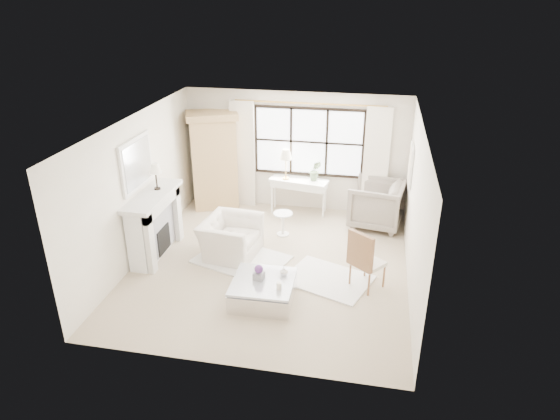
{
  "coord_description": "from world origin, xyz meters",
  "views": [
    {
      "loc": [
        1.74,
        -7.89,
        4.82
      ],
      "look_at": [
        0.15,
        0.2,
        1.05
      ],
      "focal_mm": 32.0,
      "sensor_mm": 36.0,
      "label": 1
    }
  ],
  "objects_px": {
    "coffee_table": "(263,291)",
    "club_armchair": "(231,237)",
    "console_table": "(299,196)",
    "armoire": "(214,160)"
  },
  "relations": [
    {
      "from": "armoire",
      "to": "console_table",
      "type": "bearing_deg",
      "value": -21.14
    },
    {
      "from": "coffee_table",
      "to": "club_armchair",
      "type": "bearing_deg",
      "value": 123.33
    },
    {
      "from": "club_armchair",
      "to": "coffee_table",
      "type": "bearing_deg",
      "value": -137.97
    },
    {
      "from": "armoire",
      "to": "club_armchair",
      "type": "distance_m",
      "value": 2.52
    },
    {
      "from": "coffee_table",
      "to": "armoire",
      "type": "bearing_deg",
      "value": 117.34
    },
    {
      "from": "console_table",
      "to": "coffee_table",
      "type": "height_order",
      "value": "console_table"
    },
    {
      "from": "armoire",
      "to": "console_table",
      "type": "xyz_separation_m",
      "value": [
        1.96,
        0.02,
        -0.74
      ]
    },
    {
      "from": "armoire",
      "to": "coffee_table",
      "type": "bearing_deg",
      "value": -82.93
    },
    {
      "from": "armoire",
      "to": "console_table",
      "type": "height_order",
      "value": "armoire"
    },
    {
      "from": "club_armchair",
      "to": "coffee_table",
      "type": "distance_m",
      "value": 1.69
    }
  ]
}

